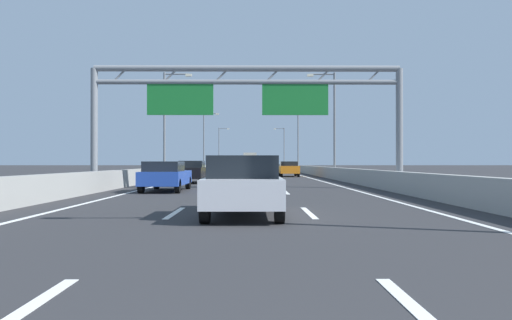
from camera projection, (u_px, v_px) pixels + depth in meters
name	position (u px, v px, depth m)	size (l,w,h in m)	color
ground_plane	(251.00, 169.00, 100.68)	(260.00, 260.00, 0.00)	#2D2D30
lane_dash_left_1	(175.00, 213.00, 13.17)	(0.16, 3.00, 0.01)	white
lane_dash_left_2	(207.00, 192.00, 22.17)	(0.16, 3.00, 0.01)	white
lane_dash_left_3	(220.00, 184.00, 31.17)	(0.16, 3.00, 0.01)	white
lane_dash_left_4	(227.00, 179.00, 40.17)	(0.16, 3.00, 0.01)	white
lane_dash_left_5	(232.00, 176.00, 49.17)	(0.16, 3.00, 0.01)	white
lane_dash_left_6	(235.00, 174.00, 58.17)	(0.16, 3.00, 0.01)	white
lane_dash_left_7	(238.00, 172.00, 67.17)	(0.16, 3.00, 0.01)	white
lane_dash_left_8	(239.00, 171.00, 76.17)	(0.16, 3.00, 0.01)	white
lane_dash_left_9	(241.00, 170.00, 85.17)	(0.16, 3.00, 0.01)	white
lane_dash_left_10	(242.00, 169.00, 94.17)	(0.16, 3.00, 0.01)	white
lane_dash_left_11	(243.00, 169.00, 103.17)	(0.16, 3.00, 0.01)	white
lane_dash_left_12	(244.00, 168.00, 112.17)	(0.16, 3.00, 0.01)	white
lane_dash_left_13	(244.00, 168.00, 121.17)	(0.16, 3.00, 0.01)	white
lane_dash_left_14	(245.00, 167.00, 130.17)	(0.16, 3.00, 0.01)	white
lane_dash_left_15	(245.00, 167.00, 139.17)	(0.16, 3.00, 0.01)	white
lane_dash_left_16	(246.00, 167.00, 148.17)	(0.16, 3.00, 0.01)	white
lane_dash_left_17	(246.00, 167.00, 157.16)	(0.16, 3.00, 0.01)	white
lane_dash_right_1	(309.00, 213.00, 13.19)	(0.16, 3.00, 0.01)	white
lane_dash_right_2	(286.00, 192.00, 22.19)	(0.16, 3.00, 0.01)	white
lane_dash_right_3	(276.00, 184.00, 31.19)	(0.16, 3.00, 0.01)	white
lane_dash_right_4	(271.00, 179.00, 40.19)	(0.16, 3.00, 0.01)	white
lane_dash_right_5	(268.00, 176.00, 49.19)	(0.16, 3.00, 0.01)	white
lane_dash_right_6	(265.00, 174.00, 58.19)	(0.16, 3.00, 0.01)	white
lane_dash_right_7	(264.00, 172.00, 67.19)	(0.16, 3.00, 0.01)	white
lane_dash_right_8	(262.00, 171.00, 76.19)	(0.16, 3.00, 0.01)	white
lane_dash_right_9	(261.00, 170.00, 85.19)	(0.16, 3.00, 0.01)	white
lane_dash_right_10	(261.00, 169.00, 94.19)	(0.16, 3.00, 0.01)	white
lane_dash_right_11	(260.00, 169.00, 103.19)	(0.16, 3.00, 0.01)	white
lane_dash_right_12	(259.00, 168.00, 112.19)	(0.16, 3.00, 0.01)	white
lane_dash_right_13	(259.00, 168.00, 121.19)	(0.16, 3.00, 0.01)	white
lane_dash_right_14	(258.00, 167.00, 130.19)	(0.16, 3.00, 0.01)	white
lane_dash_right_15	(258.00, 167.00, 139.19)	(0.16, 3.00, 0.01)	white
lane_dash_right_16	(258.00, 167.00, 148.19)	(0.16, 3.00, 0.01)	white
lane_dash_right_17	(257.00, 167.00, 157.19)	(0.16, 3.00, 0.01)	white
edge_line_left	(222.00, 170.00, 88.64)	(0.16, 176.00, 0.01)	white
edge_line_right	(280.00, 170.00, 88.71)	(0.16, 176.00, 0.01)	white
barrier_left	(221.00, 166.00, 110.64)	(0.45, 220.00, 0.95)	#9E9E99
barrier_right	(282.00, 166.00, 110.73)	(0.45, 220.00, 0.95)	#9E9E99
sign_gantry	(245.00, 95.00, 25.23)	(16.08, 0.36, 6.36)	gray
streetlamp_left_mid	(167.00, 118.00, 44.30)	(2.58, 0.28, 9.50)	slate
streetlamp_right_mid	(332.00, 118.00, 44.40)	(2.58, 0.28, 9.50)	slate
streetlamp_left_far	(205.00, 138.00, 79.98)	(2.58, 0.28, 9.50)	slate
streetlamp_right_far	(297.00, 138.00, 80.08)	(2.58, 0.28, 9.50)	slate
streetlamp_left_distant	(220.00, 145.00, 115.66)	(2.58, 0.28, 9.50)	slate
streetlamp_right_distant	(283.00, 145.00, 115.76)	(2.58, 0.28, 9.50)	slate
blue_car	(166.00, 176.00, 23.17)	(1.83, 4.59, 1.40)	#2347AD
green_car	(270.00, 166.00, 93.00)	(1.74, 4.56, 1.42)	#1E7A38
silver_car	(231.00, 166.00, 87.83)	(1.84, 4.67, 1.44)	#A8ADB2
orange_car	(289.00, 169.00, 46.95)	(1.80, 4.18, 1.45)	orange
white_car	(244.00, 185.00, 12.57)	(1.88, 4.65, 1.52)	silver
yellow_car	(252.00, 168.00, 55.94)	(1.81, 4.16, 1.42)	yellow
black_car	(192.00, 171.00, 32.72)	(1.74, 4.63, 1.47)	black
box_truck	(250.00, 160.00, 94.02)	(2.43, 7.72, 3.16)	silver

